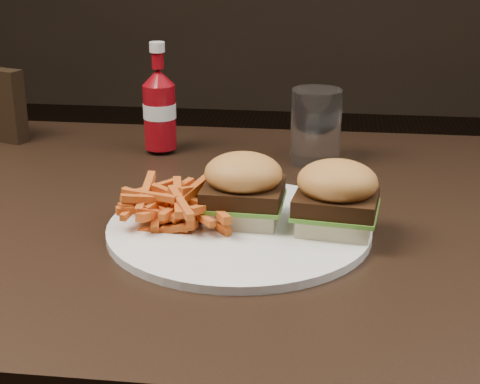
# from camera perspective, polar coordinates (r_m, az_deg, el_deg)

# --- Properties ---
(dining_table) EXTENTS (1.20, 0.80, 0.04)m
(dining_table) POSITION_cam_1_polar(r_m,az_deg,el_deg) (1.00, -3.75, -2.20)
(dining_table) COLOR black
(dining_table) RESTS_ON ground
(chair_far) EXTENTS (0.53, 0.53, 0.04)m
(chair_far) POSITION_cam_1_polar(r_m,az_deg,el_deg) (1.69, -15.93, -4.23)
(chair_far) COLOR black
(chair_far) RESTS_ON ground
(plate) EXTENTS (0.33, 0.33, 0.01)m
(plate) POSITION_cam_1_polar(r_m,az_deg,el_deg) (0.91, -0.08, -2.88)
(plate) COLOR white
(plate) RESTS_ON dining_table
(sandwich_half_a) EXTENTS (0.09, 0.08, 0.02)m
(sandwich_half_a) POSITION_cam_1_polar(r_m,az_deg,el_deg) (0.92, 0.26, -1.53)
(sandwich_half_a) COLOR beige
(sandwich_half_a) RESTS_ON plate
(sandwich_half_b) EXTENTS (0.10, 0.09, 0.02)m
(sandwich_half_b) POSITION_cam_1_polar(r_m,az_deg,el_deg) (0.90, 7.41, -2.23)
(sandwich_half_b) COLOR beige
(sandwich_half_b) RESTS_ON plate
(fries_pile) EXTENTS (0.14, 0.14, 0.05)m
(fries_pile) POSITION_cam_1_polar(r_m,az_deg,el_deg) (0.91, -5.03, -1.06)
(fries_pile) COLOR #C76A2A
(fries_pile) RESTS_ON plate
(ketchup_bottle) EXTENTS (0.06, 0.06, 0.11)m
(ketchup_bottle) POSITION_cam_1_polar(r_m,az_deg,el_deg) (1.22, -6.24, 5.82)
(ketchup_bottle) COLOR maroon
(ketchup_bottle) RESTS_ON dining_table
(tumbler) EXTENTS (0.10, 0.10, 0.12)m
(tumbler) POSITION_cam_1_polar(r_m,az_deg,el_deg) (1.16, 5.89, 4.92)
(tumbler) COLOR white
(tumbler) RESTS_ON dining_table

